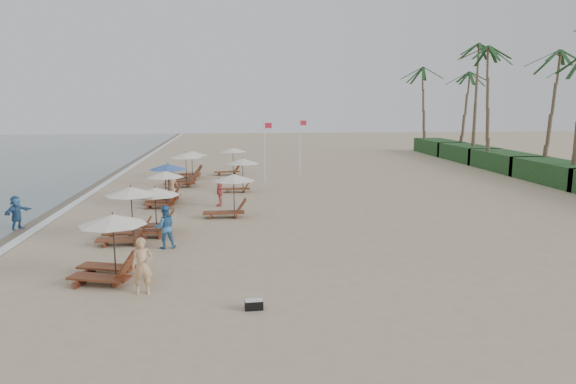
{
  "coord_description": "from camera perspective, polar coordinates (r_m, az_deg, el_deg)",
  "views": [
    {
      "loc": [
        -1.86,
        -21.26,
        5.94
      ],
      "look_at": [
        1.0,
        5.42,
        1.3
      ],
      "focal_mm": 32.54,
      "sensor_mm": 36.0,
      "label": 1
    }
  ],
  "objects": [
    {
      "name": "shrub_hedge",
      "position": [
        43.29,
        27.4,
        1.89
      ],
      "size": [
        3.2,
        53.0,
        1.6
      ],
      "color": "#193D1C",
      "rests_on": "ground"
    },
    {
      "name": "beachgoer_mid_a",
      "position": [
        21.97,
        -13.3,
        -3.73
      ],
      "size": [
        0.99,
        0.85,
        1.79
      ],
      "primitive_type": "imported",
      "rotation": [
        0.0,
        0.0,
        3.36
      ],
      "color": "teal",
      "rests_on": "ground"
    },
    {
      "name": "waterline_walker",
      "position": [
        27.64,
        -27.55,
        -2.01
      ],
      "size": [
        1.1,
        1.56,
        1.62
      ],
      "primitive_type": "imported",
      "rotation": [
        0.0,
        0.0,
        1.11
      ],
      "color": "#2D5889",
      "rests_on": "ground"
    },
    {
      "name": "lounger_station_0",
      "position": [
        18.62,
        -19.19,
        -5.83
      ],
      "size": [
        2.69,
        2.46,
        2.25
      ],
      "color": "brown",
      "rests_on": "ground"
    },
    {
      "name": "lounger_station_4",
      "position": [
        32.29,
        -13.37,
        0.92
      ],
      "size": [
        2.72,
        2.3,
        2.29
      ],
      "color": "brown",
      "rests_on": "ground"
    },
    {
      "name": "lounger_station_1",
      "position": [
        23.34,
        -17.27,
        -2.55
      ],
      "size": [
        2.61,
        2.19,
        2.39
      ],
      "color": "brown",
      "rests_on": "ground"
    },
    {
      "name": "inland_station_1",
      "position": [
        34.92,
        -5.26,
        2.35
      ],
      "size": [
        2.6,
        2.24,
        2.22
      ],
      "color": "brown",
      "rests_on": "ground"
    },
    {
      "name": "palm_row",
      "position": [
        43.87,
        27.6,
        13.92
      ],
      "size": [
        7.0,
        52.0,
        12.3
      ],
      "color": "brown",
      "rests_on": "ground"
    },
    {
      "name": "beachgoer_far_a",
      "position": [
        30.3,
        -7.48,
        0.0
      ],
      "size": [
        0.53,
        1.01,
        1.65
      ],
      "primitive_type": "imported",
      "rotation": [
        0.0,
        0.0,
        4.58
      ],
      "color": "#CE5552",
      "rests_on": "ground"
    },
    {
      "name": "beachgoer_far_b",
      "position": [
        33.66,
        -12.66,
        1.02
      ],
      "size": [
        1.06,
        1.08,
        1.88
      ],
      "primitive_type": "imported",
      "rotation": [
        0.0,
        0.0,
        0.84
      ],
      "color": "tan",
      "rests_on": "ground"
    },
    {
      "name": "lounger_station_5",
      "position": [
        37.99,
        -11.48,
        2.3
      ],
      "size": [
        2.83,
        2.38,
        2.38
      ],
      "color": "brown",
      "rests_on": "ground"
    },
    {
      "name": "foam_line",
      "position": [
        33.16,
        -22.38,
        -1.24
      ],
      "size": [
        0.5,
        140.0,
        0.02
      ],
      "primitive_type": "cube",
      "color": "white",
      "rests_on": "ground"
    },
    {
      "name": "wet_sand_band",
      "position": [
        33.55,
        -24.51,
        -1.28
      ],
      "size": [
        3.2,
        140.0,
        0.01
      ],
      "primitive_type": "cube",
      "color": "#6B5E4C",
      "rests_on": "ground"
    },
    {
      "name": "lounger_station_6",
      "position": [
        41.69,
        -10.78,
        2.94
      ],
      "size": [
        2.82,
        2.48,
        2.16
      ],
      "color": "brown",
      "rests_on": "ground"
    },
    {
      "name": "flag_pole_far",
      "position": [
        43.6,
        1.34,
        5.37
      ],
      "size": [
        0.6,
        0.08,
        4.63
      ],
      "color": "silver",
      "rests_on": "ground"
    },
    {
      "name": "flag_pole_near",
      "position": [
        39.04,
        -2.54,
        4.83
      ],
      "size": [
        0.59,
        0.08,
        4.62
      ],
      "color": "silver",
      "rests_on": "ground"
    },
    {
      "name": "lounger_station_2",
      "position": [
        24.36,
        -14.89,
        -2.21
      ],
      "size": [
        2.71,
        2.24,
        2.15
      ],
      "color": "brown",
      "rests_on": "ground"
    },
    {
      "name": "lounger_station_3",
      "position": [
        30.65,
        -13.57,
        0.43
      ],
      "size": [
        2.38,
        2.11,
        2.06
      ],
      "color": "brown",
      "rests_on": "ground"
    },
    {
      "name": "beachgoer_near",
      "position": [
        17.03,
        -15.63,
        -7.79
      ],
      "size": [
        0.69,
        0.48,
        1.79
      ],
      "primitive_type": "imported",
      "rotation": [
        0.0,
        0.0,
        0.09
      ],
      "color": "tan",
      "rests_on": "ground"
    },
    {
      "name": "inland_station_0",
      "position": [
        27.3,
        -6.48,
        -0.06
      ],
      "size": [
        2.81,
        2.24,
        2.22
      ],
      "color": "brown",
      "rests_on": "ground"
    },
    {
      "name": "duffel_bag",
      "position": [
        15.48,
        -3.75,
        -12.17
      ],
      "size": [
        0.54,
        0.29,
        0.3
      ],
      "color": "black",
      "rests_on": "ground"
    },
    {
      "name": "ground",
      "position": [
        22.15,
        -1.08,
        -5.75
      ],
      "size": [
        160.0,
        160.0,
        0.0
      ],
      "primitive_type": "plane",
      "color": "tan",
      "rests_on": "ground"
    },
    {
      "name": "inland_station_2",
      "position": [
        43.28,
        -6.34,
        3.63
      ],
      "size": [
        2.79,
        2.24,
        2.22
      ],
      "color": "brown",
      "rests_on": "ground"
    }
  ]
}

